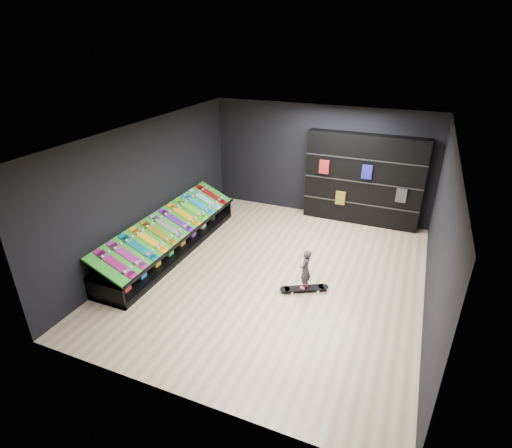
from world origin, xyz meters
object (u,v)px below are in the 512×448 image
at_px(display_rack, 172,242).
at_px(back_shelving, 363,180).
at_px(floor_skateboard, 304,289).
at_px(child, 305,277).

distance_m(display_rack, back_shelving, 5.11).
height_order(display_rack, back_shelving, back_shelving).
bearing_deg(display_rack, back_shelving, 41.38).
bearing_deg(back_shelving, floor_skateboard, -96.84).
relative_size(floor_skateboard, child, 1.94).
relative_size(back_shelving, child, 5.92).
bearing_deg(child, back_shelving, 178.60).
height_order(back_shelving, floor_skateboard, back_shelving).
height_order(floor_skateboard, child, child).
relative_size(display_rack, back_shelving, 1.51).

